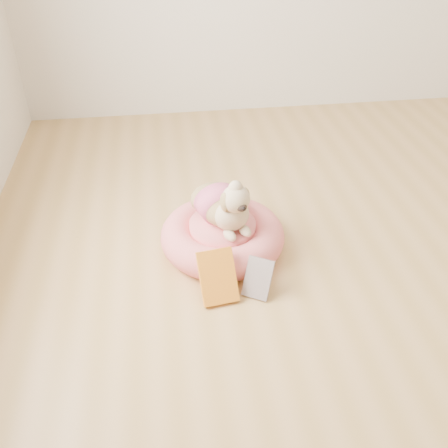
{
  "coord_description": "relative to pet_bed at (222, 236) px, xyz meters",
  "views": [
    {
      "loc": [
        -1.11,
        -1.23,
        1.46
      ],
      "look_at": [
        -0.85,
        0.56,
        0.17
      ],
      "focal_mm": 40.0,
      "sensor_mm": 36.0,
      "label": 1
    }
  ],
  "objects": [
    {
      "name": "book_yellow",
      "position": [
        -0.06,
        -0.31,
        0.03
      ],
      "size": [
        0.17,
        0.17,
        0.2
      ],
      "primitive_type": "cube",
      "rotation": [
        -0.61,
        0.0,
        0.14
      ],
      "color": "yellow",
      "rests_on": "floor"
    },
    {
      "name": "dog",
      "position": [
        0.01,
        0.0,
        0.21
      ],
      "size": [
        0.37,
        0.44,
        0.28
      ],
      "primitive_type": null,
      "rotation": [
        0.0,
        0.0,
        0.34
      ],
      "color": "brown",
      "rests_on": "pet_bed"
    },
    {
      "name": "book_white",
      "position": [
        0.1,
        -0.32,
        0.01
      ],
      "size": [
        0.15,
        0.14,
        0.16
      ],
      "primitive_type": "cube",
      "rotation": [
        -0.53,
        0.0,
        -0.54
      ],
      "color": "white",
      "rests_on": "floor"
    },
    {
      "name": "pet_bed",
      "position": [
        0.0,
        0.0,
        0.0
      ],
      "size": [
        0.58,
        0.58,
        0.15
      ],
      "color": "#D66753",
      "rests_on": "floor"
    }
  ]
}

